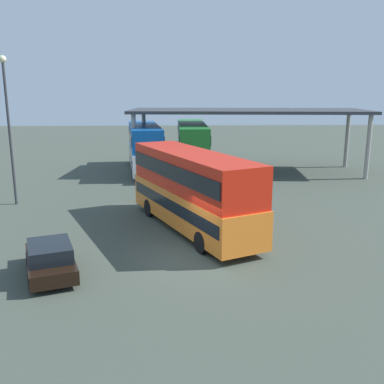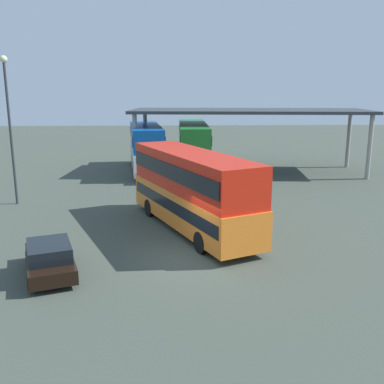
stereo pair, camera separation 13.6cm
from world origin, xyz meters
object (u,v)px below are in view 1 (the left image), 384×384
double_decker_main (192,188)px  double_decker_mid_row (192,145)px  parked_hatchback (50,259)px  double_decker_near_canopy (145,146)px  lamppost_tall (8,115)px

double_decker_main → double_decker_mid_row: size_ratio=0.91×
parked_hatchback → double_decker_mid_row: 22.91m
double_decker_main → parked_hatchback: double_decker_main is taller
double_decker_main → double_decker_mid_row: bearing=-26.6°
double_decker_near_canopy → double_decker_mid_row: (4.18, -0.37, 0.08)m
lamppost_tall → double_decker_near_canopy: bearing=56.2°
double_decker_main → parked_hatchback: 8.15m
double_decker_mid_row → double_decker_main: bearing=177.5°
double_decker_main → double_decker_mid_row: double_decker_mid_row is taller
double_decker_main → double_decker_near_canopy: (-3.47, 16.76, 0.00)m
double_decker_near_canopy → parked_hatchback: bearing=167.1°
lamppost_tall → double_decker_main: bearing=-26.7°
double_decker_near_canopy → double_decker_mid_row: size_ratio=0.94×
double_decker_main → parked_hatchback: size_ratio=2.51×
parked_hatchback → double_decker_near_canopy: size_ratio=0.39×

